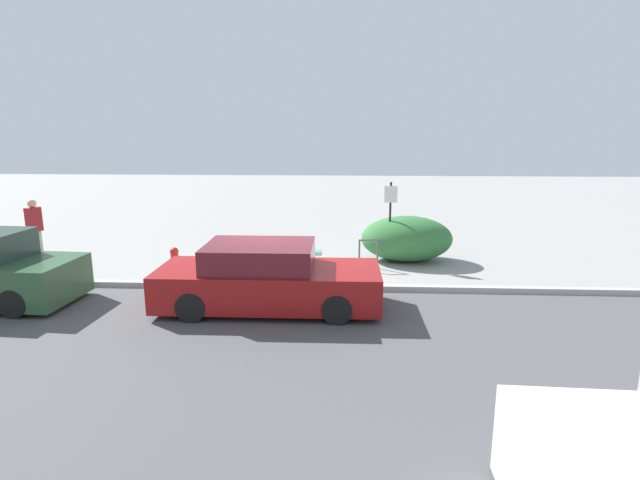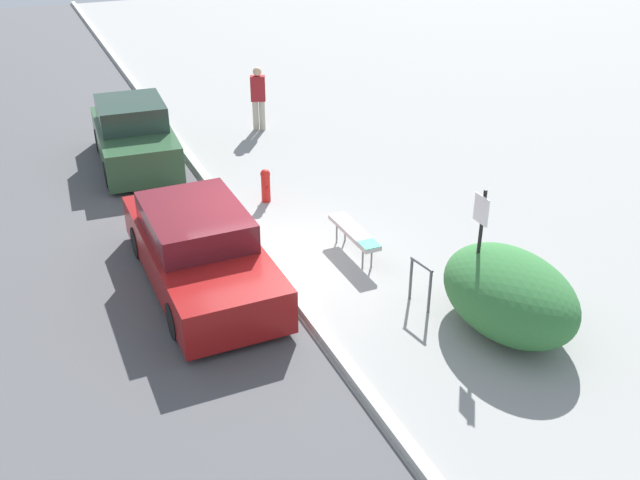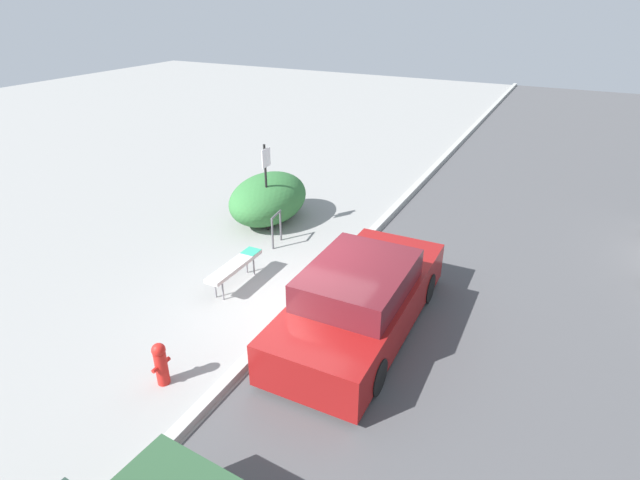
# 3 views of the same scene
# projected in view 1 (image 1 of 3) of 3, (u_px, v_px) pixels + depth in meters

# --- Properties ---
(ground_plane) EXTENTS (60.00, 60.00, 0.00)m
(ground_plane) POSITION_uv_depth(u_px,v_px,m) (274.00, 289.00, 11.90)
(ground_plane) COLOR gray
(road_strip) EXTENTS (60.00, 10.00, 0.01)m
(road_strip) POSITION_uv_depth(u_px,v_px,m) (222.00, 405.00, 6.88)
(road_strip) COLOR #4C4C4F
(road_strip) RESTS_ON ground_plane
(curb) EXTENTS (60.00, 0.20, 0.13)m
(curb) POSITION_uv_depth(u_px,v_px,m) (274.00, 286.00, 11.89)
(curb) COLOR #A8A8A3
(curb) RESTS_ON ground_plane
(bench) EXTENTS (1.61, 0.35, 0.54)m
(bench) POSITION_uv_depth(u_px,v_px,m) (292.00, 253.00, 13.39)
(bench) COLOR gray
(bench) RESTS_ON ground_plane
(bike_rack) EXTENTS (0.55, 0.13, 0.83)m
(bike_rack) POSITION_uv_depth(u_px,v_px,m) (368.00, 251.00, 13.51)
(bike_rack) COLOR #515156
(bike_rack) RESTS_ON ground_plane
(sign_post) EXTENTS (0.36, 0.08, 2.30)m
(sign_post) POSITION_uv_depth(u_px,v_px,m) (390.00, 215.00, 13.91)
(sign_post) COLOR black
(sign_post) RESTS_ON ground_plane
(fire_hydrant) EXTENTS (0.36, 0.22, 0.77)m
(fire_hydrant) POSITION_uv_depth(u_px,v_px,m) (175.00, 261.00, 12.85)
(fire_hydrant) COLOR red
(fire_hydrant) RESTS_ON ground_plane
(shrub_hedge) EXTENTS (2.61, 1.80, 1.30)m
(shrub_hedge) POSITION_uv_depth(u_px,v_px,m) (407.00, 239.00, 14.34)
(shrub_hedge) COLOR #337038
(shrub_hedge) RESTS_ON ground_plane
(pedestrian) EXTENTS (0.35, 0.45, 1.77)m
(pedestrian) POSITION_uv_depth(u_px,v_px,m) (35.00, 228.00, 14.38)
(pedestrian) COLOR #B7AD99
(pedestrian) RESTS_ON ground_plane
(parked_car_near) EXTENTS (4.65, 1.88, 1.40)m
(parked_car_near) POSITION_uv_depth(u_px,v_px,m) (267.00, 279.00, 10.49)
(parked_car_near) COLOR black
(parked_car_near) RESTS_ON ground_plane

